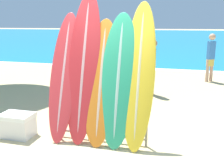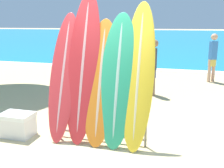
{
  "view_description": "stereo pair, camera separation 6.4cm",
  "coord_description": "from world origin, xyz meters",
  "px_view_note": "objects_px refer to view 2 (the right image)",
  "views": [
    {
      "loc": [
        1.05,
        -3.6,
        1.97
      ],
      "look_at": [
        -0.23,
        1.13,
        0.82
      ],
      "focal_mm": 42.0,
      "sensor_mm": 36.0,
      "label": 1
    },
    {
      "loc": [
        1.11,
        -3.58,
        1.97
      ],
      "look_at": [
        -0.23,
        1.13,
        0.82
      ],
      "focal_mm": 42.0,
      "sensor_mm": 36.0,
      "label": 2
    }
  ],
  "objects_px": {
    "surfboard_slot_3": "(118,80)",
    "surfboard_slot_4": "(138,75)",
    "surfboard_slot_2": "(101,82)",
    "person_mid_beach": "(213,56)",
    "person_near_water": "(154,65)",
    "cooler_box": "(17,124)",
    "surfboard_slot_0": "(64,76)",
    "surfboard_slot_1": "(83,67)",
    "surfboard_rack": "(99,117)"
  },
  "relations": [
    {
      "from": "surfboard_slot_4",
      "to": "surfboard_rack",
      "type": "bearing_deg",
      "value": -172.5
    },
    {
      "from": "surfboard_slot_4",
      "to": "person_near_water",
      "type": "height_order",
      "value": "surfboard_slot_4"
    },
    {
      "from": "surfboard_slot_0",
      "to": "person_near_water",
      "type": "height_order",
      "value": "surfboard_slot_0"
    },
    {
      "from": "surfboard_slot_0",
      "to": "surfboard_slot_1",
      "type": "height_order",
      "value": "surfboard_slot_1"
    },
    {
      "from": "surfboard_slot_3",
      "to": "surfboard_slot_2",
      "type": "bearing_deg",
      "value": -179.9
    },
    {
      "from": "surfboard_slot_2",
      "to": "person_mid_beach",
      "type": "relative_size",
      "value": 1.26
    },
    {
      "from": "surfboard_slot_2",
      "to": "surfboard_slot_4",
      "type": "distance_m",
      "value": 0.64
    },
    {
      "from": "surfboard_slot_4",
      "to": "cooler_box",
      "type": "relative_size",
      "value": 4.12
    },
    {
      "from": "person_near_water",
      "to": "person_mid_beach",
      "type": "bearing_deg",
      "value": -46.18
    },
    {
      "from": "surfboard_rack",
      "to": "person_near_water",
      "type": "height_order",
      "value": "person_near_water"
    },
    {
      "from": "surfboard_slot_0",
      "to": "surfboard_slot_2",
      "type": "xyz_separation_m",
      "value": [
        0.67,
        -0.02,
        -0.06
      ]
    },
    {
      "from": "surfboard_slot_2",
      "to": "person_near_water",
      "type": "xyz_separation_m",
      "value": [
        0.5,
        3.11,
        -0.19
      ]
    },
    {
      "from": "surfboard_slot_0",
      "to": "surfboard_rack",
      "type": "bearing_deg",
      "value": -6.51
    },
    {
      "from": "surfboard_slot_0",
      "to": "surfboard_slot_1",
      "type": "bearing_deg",
      "value": 6.21
    },
    {
      "from": "surfboard_slot_0",
      "to": "surfboard_slot_4",
      "type": "relative_size",
      "value": 0.93
    },
    {
      "from": "surfboard_slot_4",
      "to": "person_near_water",
      "type": "bearing_deg",
      "value": 92.3
    },
    {
      "from": "surfboard_slot_3",
      "to": "person_mid_beach",
      "type": "xyz_separation_m",
      "value": [
        1.88,
        5.33,
        -0.19
      ]
    },
    {
      "from": "surfboard_slot_1",
      "to": "cooler_box",
      "type": "xyz_separation_m",
      "value": [
        -1.15,
        -0.31,
        -1.04
      ]
    },
    {
      "from": "surfboard_rack",
      "to": "cooler_box",
      "type": "relative_size",
      "value": 2.88
    },
    {
      "from": "surfboard_slot_3",
      "to": "cooler_box",
      "type": "xyz_separation_m",
      "value": [
        -1.77,
        -0.25,
        -0.86
      ]
    },
    {
      "from": "surfboard_slot_0",
      "to": "person_mid_beach",
      "type": "distance_m",
      "value": 6.03
    },
    {
      "from": "surfboard_slot_2",
      "to": "person_near_water",
      "type": "height_order",
      "value": "surfboard_slot_2"
    },
    {
      "from": "surfboard_slot_2",
      "to": "surfboard_slot_0",
      "type": "bearing_deg",
      "value": 177.88
    },
    {
      "from": "surfboard_slot_4",
      "to": "surfboard_slot_0",
      "type": "bearing_deg",
      "value": -179.61
    },
    {
      "from": "surfboard_slot_0",
      "to": "person_near_water",
      "type": "relative_size",
      "value": 1.41
    },
    {
      "from": "cooler_box",
      "to": "surfboard_slot_4",
      "type": "bearing_deg",
      "value": 7.67
    },
    {
      "from": "surfboard_slot_1",
      "to": "surfboard_slot_3",
      "type": "xyz_separation_m",
      "value": [
        0.62,
        -0.06,
        -0.18
      ]
    },
    {
      "from": "surfboard_slot_2",
      "to": "cooler_box",
      "type": "bearing_deg",
      "value": -170.44
    },
    {
      "from": "surfboard_slot_3",
      "to": "surfboard_rack",
      "type": "bearing_deg",
      "value": -170.75
    },
    {
      "from": "person_mid_beach",
      "to": "cooler_box",
      "type": "relative_size",
      "value": 2.87
    },
    {
      "from": "surfboard_slot_0",
      "to": "cooler_box",
      "type": "bearing_deg",
      "value": -161.16
    },
    {
      "from": "surfboard_slot_2",
      "to": "person_mid_beach",
      "type": "bearing_deg",
      "value": 67.79
    },
    {
      "from": "surfboard_rack",
      "to": "surfboard_slot_2",
      "type": "height_order",
      "value": "surfboard_slot_2"
    },
    {
      "from": "surfboard_rack",
      "to": "person_near_water",
      "type": "distance_m",
      "value": 3.23
    },
    {
      "from": "surfboard_slot_3",
      "to": "person_near_water",
      "type": "relative_size",
      "value": 1.4
    },
    {
      "from": "surfboard_slot_2",
      "to": "surfboard_slot_4",
      "type": "xyz_separation_m",
      "value": [
        0.62,
        0.03,
        0.14
      ]
    },
    {
      "from": "person_mid_beach",
      "to": "person_near_water",
      "type": "bearing_deg",
      "value": 18.15
    },
    {
      "from": "surfboard_slot_4",
      "to": "person_mid_beach",
      "type": "height_order",
      "value": "surfboard_slot_4"
    },
    {
      "from": "surfboard_slot_2",
      "to": "cooler_box",
      "type": "height_order",
      "value": "surfboard_slot_2"
    },
    {
      "from": "surfboard_rack",
      "to": "person_mid_beach",
      "type": "distance_m",
      "value": 5.83
    },
    {
      "from": "surfboard_slot_2",
      "to": "surfboard_slot_3",
      "type": "xyz_separation_m",
      "value": [
        0.29,
        0.0,
        0.05
      ]
    },
    {
      "from": "surfboard_slot_3",
      "to": "surfboard_slot_4",
      "type": "relative_size",
      "value": 0.93
    },
    {
      "from": "surfboard_slot_1",
      "to": "surfboard_slot_3",
      "type": "relative_size",
      "value": 1.17
    },
    {
      "from": "surfboard_slot_1",
      "to": "person_near_water",
      "type": "relative_size",
      "value": 1.64
    },
    {
      "from": "surfboard_rack",
      "to": "person_mid_beach",
      "type": "xyz_separation_m",
      "value": [
        2.19,
        5.38,
        0.45
      ]
    },
    {
      "from": "person_near_water",
      "to": "cooler_box",
      "type": "distance_m",
      "value": 3.95
    },
    {
      "from": "surfboard_slot_1",
      "to": "surfboard_slot_4",
      "type": "height_order",
      "value": "surfboard_slot_1"
    },
    {
      "from": "surfboard_rack",
      "to": "surfboard_slot_2",
      "type": "xyz_separation_m",
      "value": [
        0.02,
        0.05,
        0.59
      ]
    },
    {
      "from": "surfboard_rack",
      "to": "surfboard_slot_4",
      "type": "height_order",
      "value": "surfboard_slot_4"
    },
    {
      "from": "person_mid_beach",
      "to": "surfboard_slot_1",
      "type": "bearing_deg",
      "value": 29.91
    }
  ]
}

